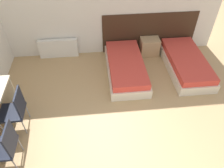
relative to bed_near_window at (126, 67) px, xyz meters
name	(u,v)px	position (x,y,z in m)	size (l,w,h in m)	color
wall_back	(104,7)	(-0.45, 1.04, 1.16)	(6.19, 0.05, 2.70)	silver
headboard_panel	(149,32)	(0.79, 1.00, 0.37)	(2.61, 0.03, 1.13)	#382316
bed_near_window	(126,67)	(0.00, 0.00, 0.00)	(0.93, 1.93, 0.40)	beige
bed_near_door	(186,63)	(1.58, 0.00, 0.00)	(0.93, 1.93, 0.40)	beige
nightstand	(149,47)	(0.79, 0.78, 0.05)	(0.51, 0.37, 0.49)	tan
radiator	(58,48)	(-1.76, 0.92, 0.08)	(1.06, 0.12, 0.54)	silver
chair_near_laptop	(15,109)	(-2.36, -1.42, 0.32)	(0.48, 0.48, 0.95)	black
chair_near_notebook	(4,145)	(-2.36, -2.20, 0.32)	(0.47, 0.47, 0.95)	black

